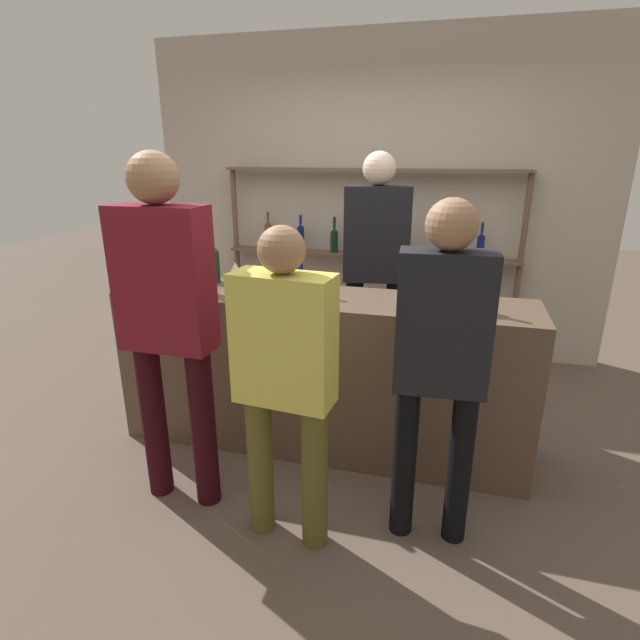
{
  "coord_description": "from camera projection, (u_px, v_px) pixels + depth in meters",
  "views": [
    {
      "loc": [
        0.75,
        -2.76,
        1.83
      ],
      "look_at": [
        0.0,
        0.0,
        0.85
      ],
      "focal_mm": 28.0,
      "sensor_mm": 36.0,
      "label": 1
    }
  ],
  "objects": [
    {
      "name": "counter_bottle_1",
      "position": [
        203.0,
        270.0,
        3.01
      ],
      "size": [
        0.09,
        0.09,
        0.36
      ],
      "color": "black",
      "rests_on": "bar_counter"
    },
    {
      "name": "customer_left",
      "position": [
        167.0,
        310.0,
        2.45
      ],
      "size": [
        0.46,
        0.24,
        1.83
      ],
      "rotation": [
        0.0,
        0.0,
        1.56
      ],
      "color": "black",
      "rests_on": "ground_plane"
    },
    {
      "name": "ground_plane",
      "position": [
        320.0,
        441.0,
        3.3
      ],
      "size": [
        16.0,
        16.0,
        0.0
      ],
      "primitive_type": "plane",
      "color": "brown"
    },
    {
      "name": "cork_jar",
      "position": [
        155.0,
        279.0,
        3.11
      ],
      "size": [
        0.1,
        0.1,
        0.13
      ],
      "color": "silver",
      "rests_on": "bar_counter"
    },
    {
      "name": "back_wall",
      "position": [
        373.0,
        199.0,
        4.55
      ],
      "size": [
        4.13,
        0.12,
        2.8
      ],
      "primitive_type": "cube",
      "color": "#B2A899",
      "rests_on": "ground_plane"
    },
    {
      "name": "counter_bottle_3",
      "position": [
        213.0,
        262.0,
        3.26
      ],
      "size": [
        0.09,
        0.09,
        0.35
      ],
      "color": "black",
      "rests_on": "bar_counter"
    },
    {
      "name": "counter_bottle_0",
      "position": [
        460.0,
        284.0,
        2.71
      ],
      "size": [
        0.09,
        0.09,
        0.34
      ],
      "color": "#0F1956",
      "rests_on": "bar_counter"
    },
    {
      "name": "customer_right",
      "position": [
        441.0,
        353.0,
        2.2
      ],
      "size": [
        0.42,
        0.22,
        1.65
      ],
      "rotation": [
        0.0,
        0.0,
        1.64
      ],
      "color": "black",
      "rests_on": "ground_plane"
    },
    {
      "name": "back_shelf",
      "position": [
        369.0,
        232.0,
        4.48
      ],
      "size": [
        2.65,
        0.18,
        1.68
      ],
      "color": "brown",
      "rests_on": "ground_plane"
    },
    {
      "name": "wine_glass",
      "position": [
        235.0,
        268.0,
        3.15
      ],
      "size": [
        0.08,
        0.08,
        0.16
      ],
      "color": "silver",
      "rests_on": "bar_counter"
    },
    {
      "name": "bar_counter",
      "position": [
        320.0,
        373.0,
        3.14
      ],
      "size": [
        2.53,
        0.54,
        1.0
      ],
      "primitive_type": "cube",
      "color": "brown",
      "rests_on": "ground_plane"
    },
    {
      "name": "server_behind_counter",
      "position": [
        376.0,
        256.0,
        3.75
      ],
      "size": [
        0.51,
        0.29,
        1.82
      ],
      "rotation": [
        0.0,
        0.0,
        -1.42
      ],
      "color": "black",
      "rests_on": "ground_plane"
    },
    {
      "name": "counter_bottle_2",
      "position": [
        296.0,
        270.0,
        3.07
      ],
      "size": [
        0.08,
        0.08,
        0.34
      ],
      "color": "#0F1956",
      "rests_on": "bar_counter"
    },
    {
      "name": "customer_center",
      "position": [
        285.0,
        371.0,
        2.22
      ],
      "size": [
        0.46,
        0.24,
        1.54
      ],
      "rotation": [
        0.0,
        0.0,
        1.48
      ],
      "color": "brown",
      "rests_on": "ground_plane"
    }
  ]
}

